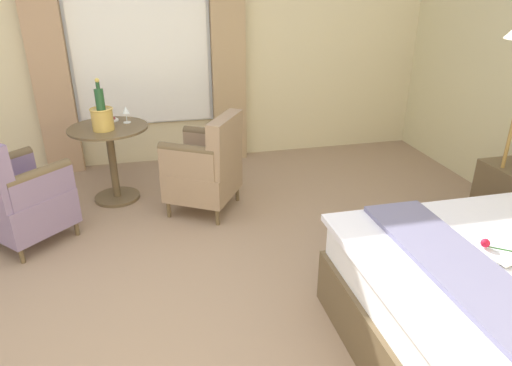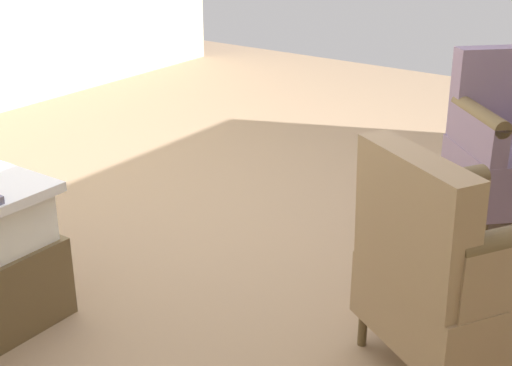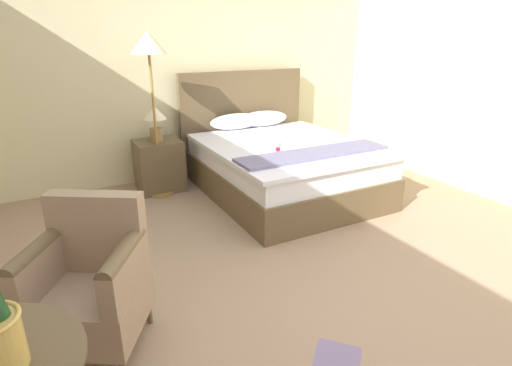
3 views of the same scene
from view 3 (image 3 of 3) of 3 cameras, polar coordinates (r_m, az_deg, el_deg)
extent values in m
plane|color=#9D8065|center=(2.79, 11.65, -18.02)|extent=(7.85, 7.85, 0.00)
cube|color=beige|center=(5.10, -11.54, 16.46)|extent=(5.63, 0.12, 2.81)
cube|color=brown|center=(4.57, 3.99, 0.59)|extent=(1.63, 2.02, 0.35)
cube|color=white|center=(4.48, 4.07, 3.99)|extent=(1.58, 1.96, 0.21)
cube|color=white|center=(4.40, 4.53, 5.37)|extent=(1.66, 1.90, 0.04)
cube|color=slate|center=(3.99, 8.34, 4.21)|extent=(1.63, 0.36, 0.03)
cube|color=brown|center=(5.29, -1.92, 10.64)|extent=(1.71, 0.08, 0.95)
ellipsoid|color=white|center=(5.06, -2.90, 8.77)|extent=(0.69, 0.24, 0.21)
ellipsoid|color=white|center=(5.23, 1.02, 9.18)|extent=(0.69, 0.26, 0.21)
cylinder|color=#2D6628|center=(4.21, 3.35, 5.20)|extent=(0.21, 0.27, 0.01)
sphere|color=red|center=(4.05, 3.11, 4.84)|extent=(0.05, 0.05, 0.05)
ellipsoid|color=#33702D|center=(4.02, 5.12, 4.48)|extent=(0.02, 0.05, 0.01)
cube|color=white|center=(4.14, 4.84, 4.90)|extent=(0.10, 0.12, 0.00)
cube|color=brown|center=(4.78, -13.66, 2.47)|extent=(0.51, 0.46, 0.59)
sphere|color=tan|center=(4.81, -10.73, 4.41)|extent=(0.02, 0.02, 0.02)
cylinder|color=olive|center=(4.68, -14.03, 6.75)|extent=(0.15, 0.15, 0.15)
cylinder|color=olive|center=(4.66, -14.16, 8.23)|extent=(0.02, 0.02, 0.10)
cone|color=#EFE5C6|center=(4.64, -14.29, 9.71)|extent=(0.26, 0.26, 0.15)
cylinder|color=#A1783A|center=(4.71, -13.37, -1.38)|extent=(0.28, 0.28, 0.03)
cylinder|color=#A1783A|center=(4.49, -14.17, 7.76)|extent=(0.03, 0.03, 1.50)
cone|color=beige|center=(4.39, -15.18, 18.83)|extent=(0.37, 0.37, 0.23)
cylinder|color=brown|center=(2.60, -29.47, -21.81)|extent=(0.04, 0.04, 0.15)
cylinder|color=brown|center=(2.90, -24.66, -16.15)|extent=(0.04, 0.04, 0.15)
cylinder|color=brown|center=(2.72, -15.01, -17.45)|extent=(0.04, 0.04, 0.15)
cube|color=#967B5F|center=(2.52, -22.60, -16.14)|extent=(0.77, 0.76, 0.26)
cube|color=#967B5F|center=(2.50, -21.64, -6.46)|extent=(0.53, 0.39, 0.47)
cube|color=#967B5F|center=(2.48, -28.57, -10.91)|extent=(0.33, 0.47, 0.24)
cylinder|color=brown|center=(2.43, -29.04, -8.49)|extent=(0.33, 0.47, 0.09)
cube|color=#967B5F|center=(2.28, -18.19, -12.13)|extent=(0.33, 0.47, 0.24)
cylinder|color=brown|center=(2.22, -18.53, -9.52)|extent=(0.33, 0.47, 0.09)
camera|label=1|loc=(4.12, 40.41, 18.60)|focal=32.00mm
camera|label=2|loc=(4.36, -38.13, 15.62)|focal=50.00mm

